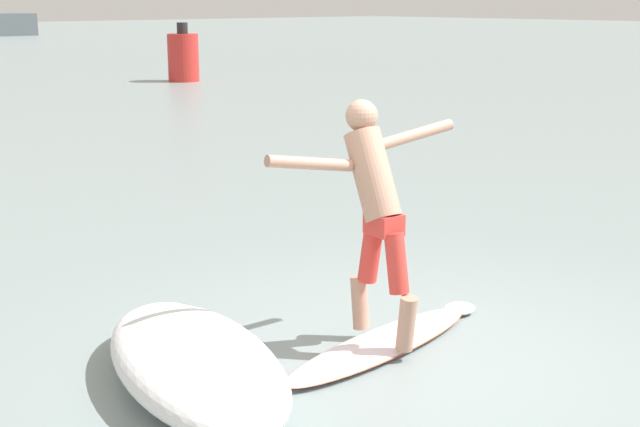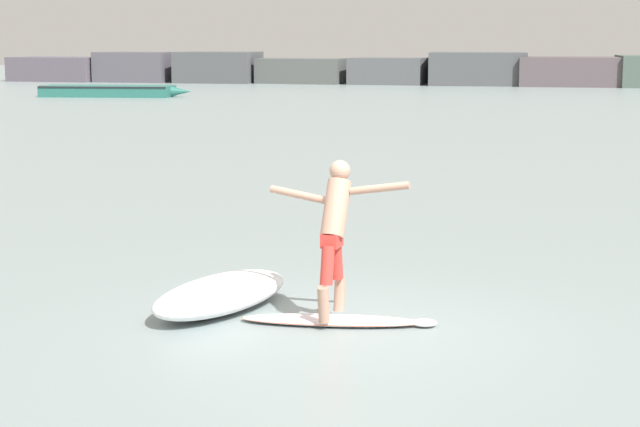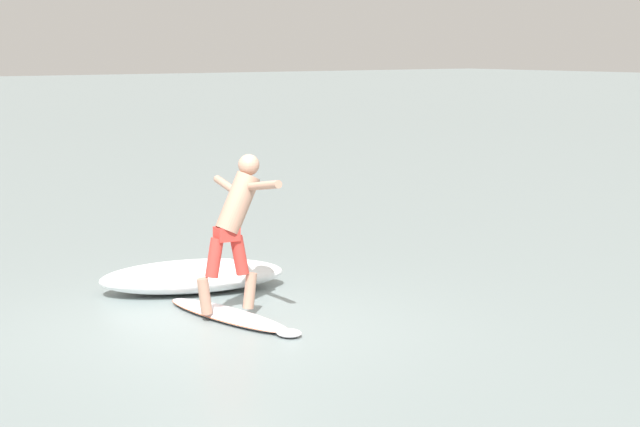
# 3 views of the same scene
# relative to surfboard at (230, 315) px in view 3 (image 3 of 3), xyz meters

# --- Properties ---
(ground_plane) EXTENTS (200.00, 200.00, 0.00)m
(ground_plane) POSITION_rel_surfboard_xyz_m (0.17, -0.14, -0.04)
(ground_plane) COLOR gray
(surfboard) EXTENTS (2.32, 0.73, 0.22)m
(surfboard) POSITION_rel_surfboard_xyz_m (0.00, 0.00, 0.00)
(surfboard) COLOR white
(surfboard) RESTS_ON ground
(surfer) EXTENTS (1.71, 0.81, 1.81)m
(surfer) POSITION_rel_surfboard_xyz_m (-0.02, 0.11, 1.12)
(surfer) COLOR tan
(surfer) RESTS_ON surfboard
(wave_foam_at_tail) EXTENTS (1.71, 2.59, 0.39)m
(wave_foam_at_tail) POSITION_rel_surfboard_xyz_m (-1.51, 0.36, 0.15)
(wave_foam_at_tail) COLOR white
(wave_foam_at_tail) RESTS_ON ground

